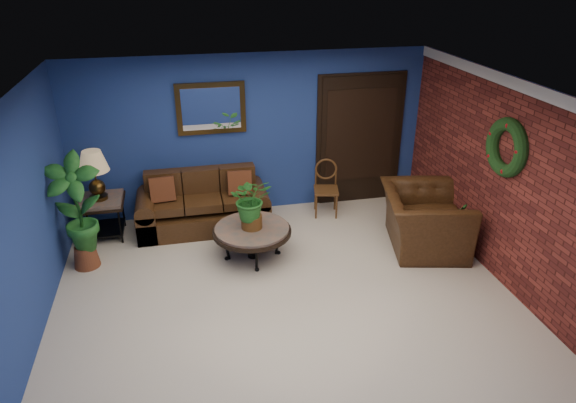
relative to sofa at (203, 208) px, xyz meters
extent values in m
plane|color=beige|center=(0.84, -2.07, -0.29)|extent=(5.50, 5.50, 0.00)
cube|color=navy|center=(0.84, 0.43, 0.96)|extent=(5.50, 0.04, 2.50)
cube|color=navy|center=(-1.91, -2.07, 0.96)|extent=(0.04, 5.00, 2.50)
cube|color=maroon|center=(3.59, -2.07, 0.96)|extent=(0.04, 5.00, 2.50)
cube|color=silver|center=(0.84, -2.07, 2.21)|extent=(5.50, 5.00, 0.02)
cube|color=white|center=(3.56, -2.07, 2.14)|extent=(0.03, 5.00, 0.14)
cube|color=#442D12|center=(0.24, 0.39, 1.43)|extent=(1.02, 0.06, 0.77)
cube|color=black|center=(2.59, 0.40, 0.76)|extent=(1.44, 0.06, 2.18)
torus|color=black|center=(3.53, -2.02, 1.41)|extent=(0.16, 0.72, 0.72)
cube|color=#432613|center=(0.00, -0.07, -0.13)|extent=(1.94, 0.84, 0.32)
cube|color=#432613|center=(0.00, 0.23, 0.16)|extent=(1.66, 0.23, 0.79)
cube|color=#432613|center=(-0.55, -0.13, 0.17)|extent=(0.54, 0.57, 0.12)
cube|color=#432613|center=(0.00, -0.13, 0.17)|extent=(0.54, 0.57, 0.12)
cube|color=#432613|center=(0.55, -0.13, 0.17)|extent=(0.54, 0.57, 0.12)
cube|color=#432613|center=(-0.83, -0.07, -0.07)|extent=(0.28, 0.84, 0.44)
cube|color=#432613|center=(0.83, -0.07, -0.07)|extent=(0.28, 0.84, 0.44)
cube|color=#5D2817|center=(-0.57, -0.09, 0.41)|extent=(0.35, 0.11, 0.35)
cube|color=#5D2817|center=(0.57, -0.09, 0.41)|extent=(0.35, 0.11, 0.35)
cylinder|color=#4F4945|center=(0.59, -1.07, 0.14)|extent=(1.00, 1.00, 0.05)
cylinder|color=black|center=(0.59, -1.07, 0.11)|extent=(1.06, 1.06, 0.05)
cylinder|color=black|center=(0.59, -1.07, -0.08)|extent=(0.14, 0.14, 0.41)
cube|color=#4F4945|center=(-1.46, -0.02, 0.30)|extent=(0.63, 0.63, 0.05)
cube|color=black|center=(-1.46, -0.02, 0.26)|extent=(0.67, 0.67, 0.04)
cube|color=black|center=(-1.46, -0.02, -0.17)|extent=(0.56, 0.56, 0.03)
cylinder|color=black|center=(-1.72, -0.29, 0.00)|extent=(0.03, 0.03, 0.58)
cylinder|color=black|center=(-1.19, -0.29, 0.00)|extent=(0.03, 0.03, 0.58)
cylinder|color=black|center=(-1.72, 0.24, 0.00)|extent=(0.03, 0.03, 0.58)
cylinder|color=black|center=(-1.19, 0.24, 0.00)|extent=(0.03, 0.03, 0.58)
cylinder|color=#442D12|center=(-1.46, -0.02, 0.35)|extent=(0.25, 0.25, 0.05)
sphere|color=#442D12|center=(-1.46, -0.02, 0.47)|extent=(0.23, 0.23, 0.23)
cylinder|color=#442D12|center=(-1.46, -0.02, 0.66)|extent=(0.03, 0.03, 0.29)
cone|color=tan|center=(-1.46, -0.02, 0.87)|extent=(0.42, 0.42, 0.29)
cube|color=#562F18|center=(1.93, -0.02, 0.13)|extent=(0.45, 0.45, 0.04)
torus|color=#562F18|center=(1.97, 0.14, 0.42)|extent=(0.35, 0.11, 0.35)
cylinder|color=#562F18|center=(1.74, -0.14, -0.09)|extent=(0.03, 0.03, 0.39)
cylinder|color=#562F18|center=(2.05, -0.21, -0.09)|extent=(0.03, 0.03, 0.39)
cylinder|color=#562F18|center=(1.81, 0.17, -0.09)|extent=(0.03, 0.03, 0.39)
cylinder|color=#562F18|center=(2.12, 0.10, -0.09)|extent=(0.03, 0.03, 0.39)
imported|color=#432613|center=(2.99, -1.28, 0.13)|extent=(1.37, 1.49, 0.83)
cylinder|color=brown|center=(0.59, -1.07, 0.26)|extent=(0.28, 0.28, 0.18)
imported|color=#1B551A|center=(0.59, -1.07, 0.60)|extent=(0.55, 0.47, 0.60)
cylinder|color=brown|center=(3.19, -1.66, -0.19)|extent=(0.26, 0.26, 0.20)
imported|color=#1B551A|center=(3.19, -1.66, 0.21)|extent=(0.39, 0.32, 0.69)
cylinder|color=brown|center=(-1.61, -0.82, -0.14)|extent=(0.34, 0.34, 0.30)
imported|color=#1B551A|center=(-1.61, -0.82, 0.62)|extent=(0.74, 0.54, 1.32)
camera|label=1|loc=(-0.23, -7.09, 3.46)|focal=32.00mm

